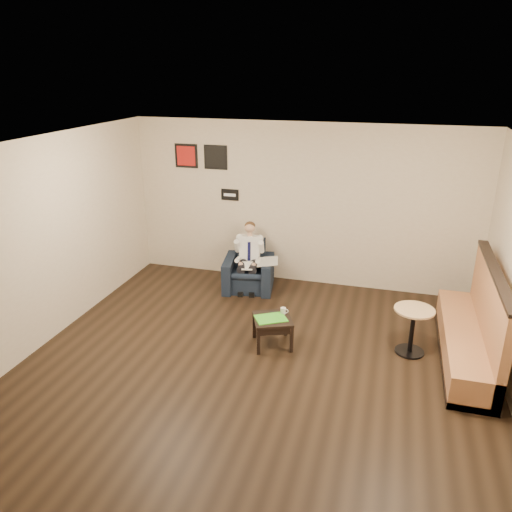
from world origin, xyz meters
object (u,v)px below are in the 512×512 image
(armchair, at_px, (249,267))
(coffee_mug, at_px, (283,311))
(side_table, at_px, (272,331))
(banquette, at_px, (469,315))
(seated_man, at_px, (248,261))
(cafe_table, at_px, (412,331))
(smartphone, at_px, (274,313))
(green_folder, at_px, (271,318))

(armchair, xyz_separation_m, coffee_mug, (0.97, -1.56, 0.06))
(side_table, bearing_deg, banquette, 8.61)
(seated_man, height_order, side_table, seated_man)
(coffee_mug, distance_m, banquette, 2.43)
(side_table, relative_size, cafe_table, 0.77)
(smartphone, height_order, cafe_table, cafe_table)
(green_folder, bearing_deg, seated_man, 116.50)
(smartphone, bearing_deg, side_table, -97.35)
(armchair, relative_size, seated_man, 0.75)
(side_table, xyz_separation_m, smartphone, (-0.02, 0.15, 0.21))
(armchair, xyz_separation_m, seated_man, (0.02, -0.10, 0.15))
(banquette, bearing_deg, seated_man, 159.70)
(armchair, bearing_deg, smartphone, -71.48)
(armchair, xyz_separation_m, side_table, (0.86, -1.73, -0.19))
(green_folder, relative_size, cafe_table, 0.63)
(armchair, height_order, seated_man, seated_man)
(cafe_table, bearing_deg, armchair, 152.22)
(seated_man, xyz_separation_m, smartphone, (0.83, -1.47, -0.13))
(seated_man, height_order, banquette, banquette)
(armchair, bearing_deg, coffee_mug, -67.88)
(banquette, relative_size, cafe_table, 3.70)
(seated_man, distance_m, smartphone, 1.70)
(banquette, bearing_deg, coffee_mug, -174.89)
(smartphone, bearing_deg, armchair, 105.05)
(side_table, distance_m, green_folder, 0.21)
(green_folder, xyz_separation_m, cafe_table, (1.86, 0.33, -0.09))
(side_table, bearing_deg, cafe_table, 9.45)
(side_table, height_order, cafe_table, cafe_table)
(armchair, height_order, side_table, armchair)
(smartphone, distance_m, cafe_table, 1.87)
(coffee_mug, distance_m, smartphone, 0.13)
(side_table, height_order, banquette, banquette)
(seated_man, bearing_deg, banquette, -29.98)
(green_folder, distance_m, smartphone, 0.18)
(banquette, bearing_deg, armchair, 158.27)
(green_folder, relative_size, coffee_mug, 4.74)
(smartphone, bearing_deg, coffee_mug, -7.10)
(green_folder, distance_m, coffee_mug, 0.23)
(armchair, relative_size, smartphone, 6.43)
(armchair, height_order, green_folder, armchair)
(armchair, height_order, cafe_table, armchair)
(armchair, distance_m, cafe_table, 3.05)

